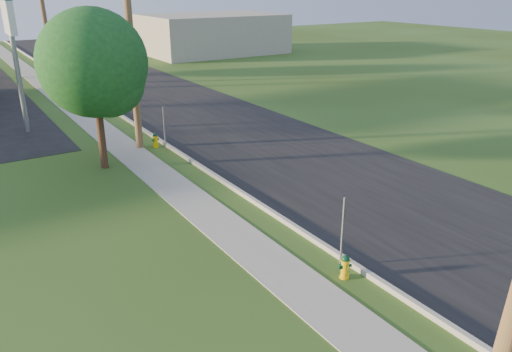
{
  "coord_description": "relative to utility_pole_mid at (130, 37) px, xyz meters",
  "views": [
    {
      "loc": [
        -7.89,
        -4.34,
        7.07
      ],
      "look_at": [
        0.0,
        8.0,
        1.4
      ],
      "focal_mm": 35.0,
      "sensor_mm": 36.0,
      "label": 1
    }
  ],
  "objects": [
    {
      "name": "sidewalk",
      "position": [
        -0.65,
        -7.0,
        -4.94
      ],
      "size": [
        1.5,
        120.0,
        0.03
      ],
      "primitive_type": "cube",
      "color": "#99968B",
      "rests_on": "ground"
    },
    {
      "name": "tree_verge",
      "position": [
        -2.06,
        -1.84,
        -0.89
      ],
      "size": [
        4.17,
        4.17,
        6.31
      ],
      "color": "#331F14",
      "rests_on": "ground"
    },
    {
      "name": "hydrant_near",
      "position": [
        0.56,
        -13.29,
        -4.62
      ],
      "size": [
        0.35,
        0.31,
        0.68
      ],
      "color": "#E7B50E",
      "rests_on": "ground"
    },
    {
      "name": "sign_post_near",
      "position": [
        0.85,
        -12.8,
        -3.95
      ],
      "size": [
        0.05,
        0.04,
        2.0
      ],
      "primitive_type": "cube",
      "color": "gray",
      "rests_on": "ground"
    },
    {
      "name": "hydrant_mid",
      "position": [
        0.65,
        -0.33,
        -4.62
      ],
      "size": [
        0.36,
        0.32,
        0.69
      ],
      "color": "#F2CA00",
      "rests_on": "ground"
    },
    {
      "name": "utility_pole_mid",
      "position": [
        0.0,
        0.0,
        0.0
      ],
      "size": [
        1.4,
        0.32,
        9.8
      ],
      "color": "brown",
      "rests_on": "ground"
    },
    {
      "name": "utility_pole_far",
      "position": [
        0.0,
        18.0,
        -0.15
      ],
      "size": [
        1.4,
        0.32,
        9.5
      ],
      "color": "brown",
      "rests_on": "ground"
    },
    {
      "name": "road",
      "position": [
        5.1,
        -7.0,
        -4.94
      ],
      "size": [
        8.0,
        120.0,
        0.02
      ],
      "primitive_type": "cube",
      "color": "black",
      "rests_on": "ground"
    },
    {
      "name": "hydrant_far",
      "position": [
        0.63,
        10.53,
        -4.56
      ],
      "size": [
        0.41,
        0.37,
        0.8
      ],
      "color": "yellow",
      "rests_on": "ground"
    },
    {
      "name": "sign_post_mid",
      "position": [
        0.85,
        -1.0,
        -3.95
      ],
      "size": [
        0.05,
        0.04,
        2.0
      ],
      "primitive_type": "cube",
      "color": "gray",
      "rests_on": "ground"
    },
    {
      "name": "distant_building",
      "position": [
        18.6,
        28.0,
        -2.95
      ],
      "size": [
        14.0,
        10.0,
        4.0
      ],
      "primitive_type": "cube",
      "color": "gray",
      "rests_on": "ground"
    },
    {
      "name": "curb",
      "position": [
        1.1,
        -7.0,
        -4.88
      ],
      "size": [
        0.15,
        120.0,
        0.15
      ],
      "primitive_type": "cube",
      "color": "#A8A599",
      "rests_on": "ground"
    },
    {
      "name": "price_pylon",
      "position": [
        -3.9,
        5.5,
        0.48
      ],
      "size": [
        0.34,
        2.04,
        6.85
      ],
      "color": "gray",
      "rests_on": "ground"
    },
    {
      "name": "sign_post_far",
      "position": [
        0.85,
        11.2,
        -3.95
      ],
      "size": [
        0.05,
        0.04,
        2.0
      ],
      "primitive_type": "cube",
      "color": "gray",
      "rests_on": "ground"
    }
  ]
}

